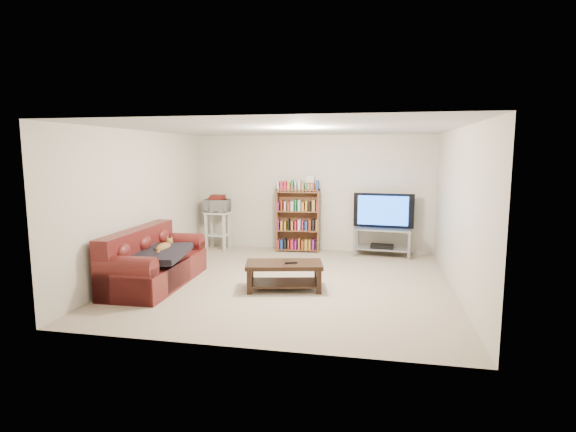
% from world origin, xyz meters
% --- Properties ---
extents(floor, '(5.00, 5.00, 0.00)m').
position_xyz_m(floor, '(0.00, 0.00, 0.00)').
color(floor, '#C0AB8E').
rests_on(floor, ground).
extents(ceiling, '(5.00, 5.00, 0.00)m').
position_xyz_m(ceiling, '(0.00, 0.00, 2.40)').
color(ceiling, white).
rests_on(ceiling, ground).
extents(wall_back, '(5.00, 0.00, 5.00)m').
position_xyz_m(wall_back, '(0.00, 2.50, 1.20)').
color(wall_back, silver).
rests_on(wall_back, ground).
extents(wall_front, '(5.00, 0.00, 5.00)m').
position_xyz_m(wall_front, '(0.00, -2.50, 1.20)').
color(wall_front, silver).
rests_on(wall_front, ground).
extents(wall_left, '(0.00, 5.00, 5.00)m').
position_xyz_m(wall_left, '(-2.50, 0.00, 1.20)').
color(wall_left, silver).
rests_on(wall_left, ground).
extents(wall_right, '(0.00, 5.00, 5.00)m').
position_xyz_m(wall_right, '(2.50, 0.00, 1.20)').
color(wall_right, silver).
rests_on(wall_right, ground).
extents(sofa, '(0.93, 2.05, 0.87)m').
position_xyz_m(sofa, '(-2.08, -0.54, 0.31)').
color(sofa, '#581816').
rests_on(sofa, floor).
extents(blanket, '(0.89, 1.10, 0.18)m').
position_xyz_m(blanket, '(-1.89, -0.68, 0.52)').
color(blanket, black).
rests_on(blanket, sofa).
extents(cat, '(0.24, 0.56, 0.17)m').
position_xyz_m(cat, '(-1.90, -0.49, 0.58)').
color(cat, brown).
rests_on(cat, sofa).
extents(coffee_table, '(1.23, 0.79, 0.41)m').
position_xyz_m(coffee_table, '(0.00, -0.41, 0.29)').
color(coffee_table, black).
rests_on(coffee_table, floor).
extents(remote, '(0.19, 0.11, 0.02)m').
position_xyz_m(remote, '(0.11, -0.44, 0.42)').
color(remote, black).
rests_on(remote, coffee_table).
extents(tv_stand, '(1.15, 0.59, 0.55)m').
position_xyz_m(tv_stand, '(1.46, 2.17, 0.37)').
color(tv_stand, '#999EA3').
rests_on(tv_stand, floor).
extents(television, '(1.20, 0.26, 0.69)m').
position_xyz_m(television, '(1.46, 2.17, 0.90)').
color(television, black).
rests_on(television, tv_stand).
extents(dvd_player, '(0.47, 0.35, 0.06)m').
position_xyz_m(dvd_player, '(1.46, 2.17, 0.19)').
color(dvd_player, black).
rests_on(dvd_player, tv_stand).
extents(bookshelf, '(0.92, 0.33, 1.30)m').
position_xyz_m(bookshelf, '(-0.26, 2.25, 0.67)').
color(bookshelf, brown).
rests_on(bookshelf, floor).
extents(shelf_clutter, '(0.66, 0.23, 0.28)m').
position_xyz_m(shelf_clutter, '(-0.16, 2.26, 1.41)').
color(shelf_clutter, silver).
rests_on(shelf_clutter, bookshelf).
extents(microwave_stand, '(0.52, 0.40, 0.79)m').
position_xyz_m(microwave_stand, '(-1.98, 2.16, 0.51)').
color(microwave_stand, silver).
rests_on(microwave_stand, floor).
extents(microwave, '(0.51, 0.37, 0.27)m').
position_xyz_m(microwave, '(-1.98, 2.16, 0.93)').
color(microwave, silver).
rests_on(microwave, microwave_stand).
extents(game_boxes, '(0.31, 0.28, 0.05)m').
position_xyz_m(game_boxes, '(-1.98, 2.16, 1.09)').
color(game_boxes, maroon).
rests_on(game_boxes, microwave).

